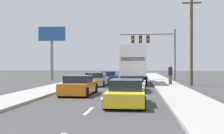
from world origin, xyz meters
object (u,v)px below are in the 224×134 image
at_px(car_tan, 96,80).
at_px(car_yellow, 126,93).
at_px(car_blue, 109,77).
at_px(traffic_signal_mast, 149,42).
at_px(utility_pole_mid, 191,40).
at_px(roadside_billboard, 52,43).
at_px(car_orange, 79,86).
at_px(box_truck, 134,63).
at_px(car_white, 133,84).
at_px(pedestrian_near_corner, 170,75).

distance_m(car_tan, car_yellow, 13.01).
relative_size(car_blue, traffic_signal_mast, 0.62).
bearing_deg(utility_pole_mid, roadside_billboard, 152.78).
bearing_deg(car_tan, utility_pole_mid, 6.90).
distance_m(car_yellow, utility_pole_mid, 15.28).
distance_m(car_orange, traffic_signal_mast, 19.56).
distance_m(car_orange, utility_pole_mid, 13.46).
height_order(box_truck, car_white, box_truck).
xyz_separation_m(car_blue, car_tan, (-0.41, -7.54, 0.02)).
bearing_deg(pedestrian_near_corner, car_orange, -128.86).
bearing_deg(traffic_signal_mast, car_white, -96.80).
distance_m(roadside_billboard, pedestrian_near_corner, 17.49).
xyz_separation_m(traffic_signal_mast, roadside_billboard, (-12.86, -0.60, 0.00)).
bearing_deg(pedestrian_near_corner, traffic_signal_mast, 99.63).
height_order(car_blue, box_truck, box_truck).
bearing_deg(car_blue, car_yellow, -81.41).
xyz_separation_m(car_orange, traffic_signal_mast, (5.38, 18.29, 4.37)).
bearing_deg(car_blue, traffic_signal_mast, 28.15).
bearing_deg(car_white, car_tan, 125.18).
distance_m(traffic_signal_mast, pedestrian_near_corner, 10.47).
relative_size(car_tan, traffic_signal_mast, 0.63).
bearing_deg(roadside_billboard, car_blue, -14.90).
bearing_deg(roadside_billboard, box_truck, -31.06).
xyz_separation_m(car_blue, car_orange, (-0.35, -15.60, 0.03)).
bearing_deg(pedestrian_near_corner, roadside_billboard, 148.20).
xyz_separation_m(car_white, pedestrian_near_corner, (3.46, 5.76, 0.54)).
height_order(car_blue, traffic_signal_mast, traffic_signal_mast).
bearing_deg(car_yellow, car_white, 88.72).
bearing_deg(car_white, traffic_signal_mast, 83.20).
height_order(car_tan, car_yellow, car_yellow).
bearing_deg(traffic_signal_mast, utility_pole_mid, -67.96).
height_order(car_blue, utility_pole_mid, utility_pole_mid).
bearing_deg(box_truck, car_orange, -107.62).
bearing_deg(roadside_billboard, car_yellow, -63.88).
relative_size(car_white, roadside_billboard, 0.63).
xyz_separation_m(car_yellow, pedestrian_near_corner, (3.62, 13.18, 0.50)).
distance_m(car_white, car_yellow, 7.42).
relative_size(car_blue, pedestrian_near_corner, 2.40).
bearing_deg(box_truck, car_yellow, -90.47).
xyz_separation_m(car_blue, utility_pole_mid, (8.72, -6.43, 3.87)).
distance_m(car_tan, car_white, 6.27).
bearing_deg(car_yellow, utility_pole_mid, 67.37).
height_order(car_tan, pedestrian_near_corner, pedestrian_near_corner).
bearing_deg(box_truck, car_blue, 124.84).
distance_m(utility_pole_mid, pedestrian_near_corner, 3.97).
bearing_deg(box_truck, roadside_billboard, 148.94).
bearing_deg(car_white, utility_pole_mid, 48.43).
bearing_deg(car_orange, car_blue, 88.70).
relative_size(traffic_signal_mast, roadside_billboard, 1.02).
xyz_separation_m(utility_pole_mid, roadside_billboard, (-16.56, 8.52, 0.53)).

